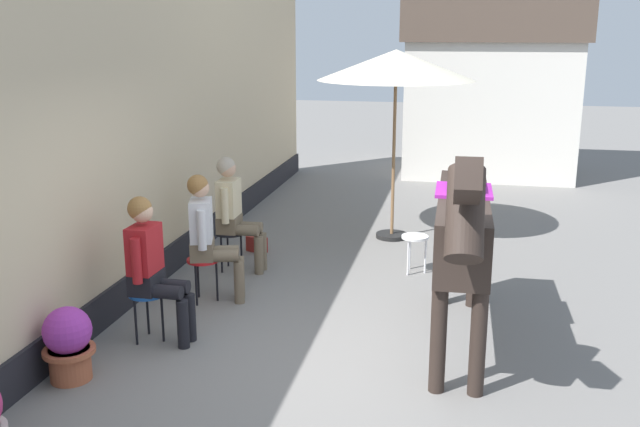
{
  "coord_description": "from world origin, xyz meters",
  "views": [
    {
      "loc": [
        1.01,
        -5.63,
        2.86
      ],
      "look_at": [
        -0.4,
        1.2,
        1.05
      ],
      "focal_mm": 40.36,
      "sensor_mm": 36.0,
      "label": 1
    }
  ],
  "objects_px": {
    "seated_visitor_middle": "(208,232)",
    "cafe_parasol": "(396,66)",
    "spare_stool_white": "(415,241)",
    "seated_visitor_far": "(234,208)",
    "saddled_horse_center": "(462,227)",
    "seated_visitor_near": "(152,262)",
    "satchel_bag": "(257,244)",
    "flower_planter_middle": "(68,342)"
  },
  "relations": [
    {
      "from": "spare_stool_white",
      "to": "seated_visitor_middle",
      "type": "bearing_deg",
      "value": -146.46
    },
    {
      "from": "flower_planter_middle",
      "to": "seated_visitor_far",
      "type": "bearing_deg",
      "value": 80.98
    },
    {
      "from": "spare_stool_white",
      "to": "saddled_horse_center",
      "type": "bearing_deg",
      "value": -74.95
    },
    {
      "from": "cafe_parasol",
      "to": "spare_stool_white",
      "type": "xyz_separation_m",
      "value": [
        0.42,
        -1.43,
        -1.96
      ]
    },
    {
      "from": "cafe_parasol",
      "to": "spare_stool_white",
      "type": "distance_m",
      "value": 2.46
    },
    {
      "from": "saddled_horse_center",
      "to": "seated_visitor_middle",
      "type": "bearing_deg",
      "value": 165.88
    },
    {
      "from": "saddled_horse_center",
      "to": "flower_planter_middle",
      "type": "height_order",
      "value": "saddled_horse_center"
    },
    {
      "from": "seated_visitor_middle",
      "to": "flower_planter_middle",
      "type": "height_order",
      "value": "seated_visitor_middle"
    },
    {
      "from": "seated_visitor_near",
      "to": "spare_stool_white",
      "type": "bearing_deg",
      "value": 47.69
    },
    {
      "from": "seated_visitor_near",
      "to": "seated_visitor_far",
      "type": "relative_size",
      "value": 1.0
    },
    {
      "from": "seated_visitor_far",
      "to": "spare_stool_white",
      "type": "xyz_separation_m",
      "value": [
        2.13,
        0.34,
        -0.38
      ]
    },
    {
      "from": "cafe_parasol",
      "to": "flower_planter_middle",
      "type": "bearing_deg",
      "value": -114.69
    },
    {
      "from": "saddled_horse_center",
      "to": "cafe_parasol",
      "type": "bearing_deg",
      "value": 105.63
    },
    {
      "from": "seated_visitor_far",
      "to": "saddled_horse_center",
      "type": "bearing_deg",
      "value": -32.31
    },
    {
      "from": "cafe_parasol",
      "to": "spare_stool_white",
      "type": "bearing_deg",
      "value": -73.56
    },
    {
      "from": "flower_planter_middle",
      "to": "spare_stool_white",
      "type": "distance_m",
      "value": 4.21
    },
    {
      "from": "saddled_horse_center",
      "to": "flower_planter_middle",
      "type": "bearing_deg",
      "value": -158.02
    },
    {
      "from": "spare_stool_white",
      "to": "satchel_bag",
      "type": "bearing_deg",
      "value": 168.72
    },
    {
      "from": "cafe_parasol",
      "to": "satchel_bag",
      "type": "relative_size",
      "value": 9.21
    },
    {
      "from": "seated_visitor_near",
      "to": "satchel_bag",
      "type": "height_order",
      "value": "seated_visitor_near"
    },
    {
      "from": "seated_visitor_middle",
      "to": "cafe_parasol",
      "type": "xyz_separation_m",
      "value": [
        1.65,
        2.81,
        1.59
      ]
    },
    {
      "from": "cafe_parasol",
      "to": "saddled_horse_center",
      "type": "bearing_deg",
      "value": -74.37
    },
    {
      "from": "cafe_parasol",
      "to": "seated_visitor_middle",
      "type": "bearing_deg",
      "value": -120.53
    },
    {
      "from": "seated_visitor_near",
      "to": "saddled_horse_center",
      "type": "bearing_deg",
      "value": 8.36
    },
    {
      "from": "seated_visitor_middle",
      "to": "spare_stool_white",
      "type": "distance_m",
      "value": 2.52
    },
    {
      "from": "seated_visitor_near",
      "to": "spare_stool_white",
      "type": "height_order",
      "value": "seated_visitor_near"
    },
    {
      "from": "seated_visitor_middle",
      "to": "seated_visitor_far",
      "type": "relative_size",
      "value": 1.0
    },
    {
      "from": "seated_visitor_middle",
      "to": "cafe_parasol",
      "type": "bearing_deg",
      "value": 59.47
    },
    {
      "from": "seated_visitor_far",
      "to": "satchel_bag",
      "type": "xyz_separation_m",
      "value": [
        0.04,
        0.76,
        -0.68
      ]
    },
    {
      "from": "saddled_horse_center",
      "to": "cafe_parasol",
      "type": "relative_size",
      "value": 1.16
    },
    {
      "from": "seated_visitor_near",
      "to": "flower_planter_middle",
      "type": "height_order",
      "value": "seated_visitor_near"
    },
    {
      "from": "flower_planter_middle",
      "to": "saddled_horse_center",
      "type": "bearing_deg",
      "value": 21.98
    },
    {
      "from": "seated_visitor_near",
      "to": "cafe_parasol",
      "type": "bearing_deg",
      "value": 65.03
    },
    {
      "from": "seated_visitor_near",
      "to": "cafe_parasol",
      "type": "xyz_separation_m",
      "value": [
        1.8,
        3.87,
        1.59
      ]
    },
    {
      "from": "spare_stool_white",
      "to": "seated_visitor_far",
      "type": "bearing_deg",
      "value": -170.82
    },
    {
      "from": "seated_visitor_near",
      "to": "flower_planter_middle",
      "type": "xyz_separation_m",
      "value": [
        -0.37,
        -0.86,
        -0.44
      ]
    },
    {
      "from": "flower_planter_middle",
      "to": "cafe_parasol",
      "type": "height_order",
      "value": "cafe_parasol"
    },
    {
      "from": "seated_visitor_middle",
      "to": "seated_visitor_far",
      "type": "height_order",
      "value": "same"
    },
    {
      "from": "flower_planter_middle",
      "to": "seated_visitor_near",
      "type": "bearing_deg",
      "value": 66.55
    },
    {
      "from": "seated_visitor_near",
      "to": "satchel_bag",
      "type": "relative_size",
      "value": 4.96
    },
    {
      "from": "seated_visitor_far",
      "to": "spare_stool_white",
      "type": "distance_m",
      "value": 2.19
    },
    {
      "from": "saddled_horse_center",
      "to": "satchel_bag",
      "type": "relative_size",
      "value": 10.7
    }
  ]
}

